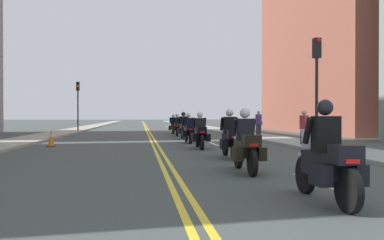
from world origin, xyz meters
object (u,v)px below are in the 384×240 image
Objects in this scene: motorcycle_3 at (200,134)px; motorcycle_0 at (328,161)px; motorcycle_4 at (189,130)px; traffic_cone_0 at (51,138)px; motorcycle_2 at (230,138)px; motorcycle_6 at (177,127)px; motorcycle_7 at (173,126)px; pedestrian_1 at (304,128)px; motorcycle_1 at (246,146)px; traffic_light_near at (317,72)px; traffic_light_far at (78,97)px; motorcycle_5 at (184,128)px; pedestrian_0 at (259,124)px.

motorcycle_0 is at bearing -86.47° from motorcycle_3.
traffic_cone_0 is at bearing -165.95° from motorcycle_4.
motorcycle_2 is at bearing 89.90° from motorcycle_0.
motorcycle_2 reaches higher than traffic_cone_0.
motorcycle_6 reaches higher than motorcycle_3.
motorcycle_7 is 1.27× the size of pedestrian_1.
motorcycle_2 is 1.00× the size of motorcycle_6.
motorcycle_7 is (0.02, 22.30, -0.02)m from motorcycle_1.
motorcycle_7 is 0.47× the size of traffic_light_near.
traffic_light_near reaches higher than motorcycle_6.
motorcycle_0 reaches higher than traffic_cone_0.
motorcycle_3 is 0.48× the size of traffic_light_far.
traffic_light_near is at bearing -51.85° from motorcycle_4.
motorcycle_3 is at bearing 96.91° from motorcycle_2.
motorcycle_6 is (0.07, 7.35, 0.00)m from motorcycle_4.
traffic_light_near is 25.48m from traffic_light_far.
motorcycle_0 is 1.02× the size of motorcycle_3.
motorcycle_2 is 0.46× the size of traffic_light_near.
motorcycle_3 is at bearing -68.27° from traffic_light_far.
motorcycle_1 is 9.20m from pedestrian_1.
motorcycle_0 is 18.52m from motorcycle_5.
pedestrian_0 reaches higher than motorcycle_7.
traffic_light_far is (-8.58, 31.51, 2.46)m from motorcycle_0.
motorcycle_3 is 5.42m from traffic_light_near.
traffic_light_near reaches higher than motorcycle_7.
traffic_light_near is (4.55, -5.52, 2.51)m from motorcycle_4.
motorcycle_3 is 11.26m from motorcycle_6.
pedestrian_0 is at bearing -21.04° from motorcycle_6.
motorcycle_4 is 1.28× the size of pedestrian_0.
motorcycle_4 is at bearing 15.42° from traffic_cone_0.
motorcycle_7 is (-0.36, 18.90, -0.03)m from motorcycle_2.
motorcycle_6 reaches higher than motorcycle_7.
motorcycle_6 is at bearing 109.21° from traffic_light_near.
traffic_light_far is at bearing 105.20° from motorcycle_0.
motorcycle_5 is at bearing 90.68° from motorcycle_3.
motorcycle_3 is (-0.42, 3.99, -0.02)m from motorcycle_2.
motorcycle_4 is (-0.03, 3.90, 0.00)m from motorcycle_3.
motorcycle_4 reaches higher than traffic_cone_0.
motorcycle_0 is at bearing -74.77° from traffic_light_far.
motorcycle_6 is at bearing 91.36° from motorcycle_1.
traffic_light_far is at bearing 134.61° from motorcycle_6.
motorcycle_3 is 2.73× the size of traffic_cone_0.
motorcycle_2 is 2.66× the size of traffic_cone_0.
pedestrian_1 is at bearing 45.84° from motorcycle_2.
motorcycle_7 is at bearing 90.17° from motorcycle_5.
traffic_light_far is (-8.20, 9.23, 2.48)m from motorcycle_6.
traffic_light_far is at bearing 94.80° from traffic_cone_0.
motorcycle_1 is 0.95× the size of motorcycle_4.
pedestrian_1 is at bearing -34.71° from pedestrian_0.
motorcycle_5 is at bearing -57.56° from traffic_light_far.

